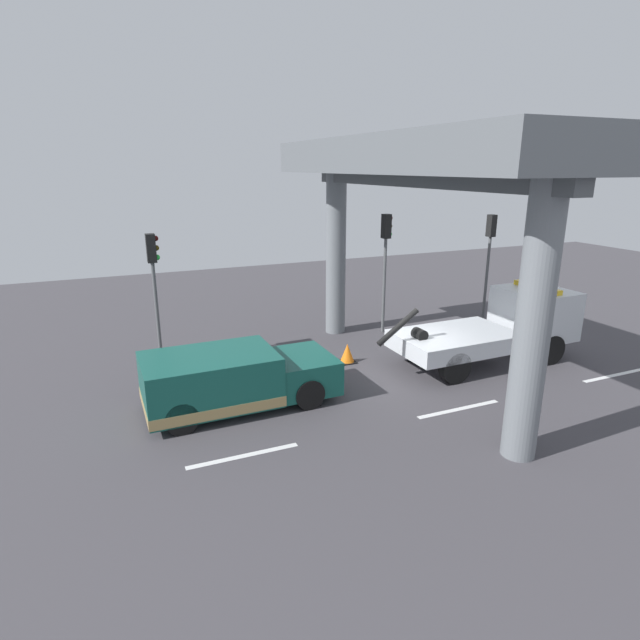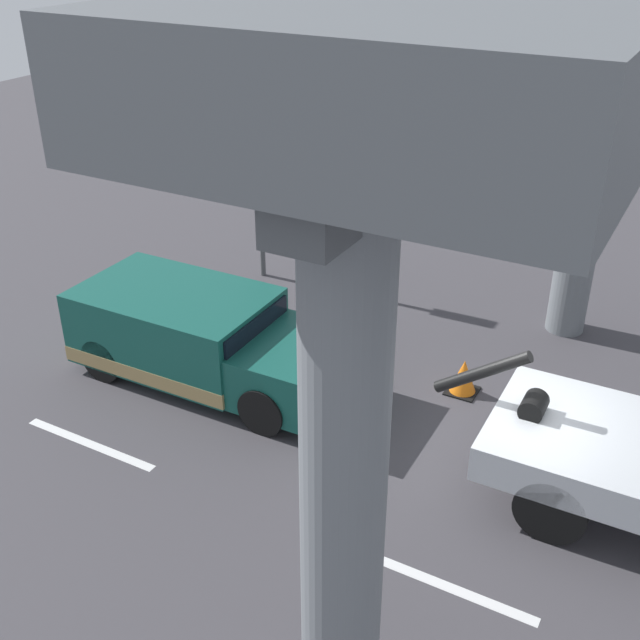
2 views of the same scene
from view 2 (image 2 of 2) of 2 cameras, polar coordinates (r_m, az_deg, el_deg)
ground_plane at (r=12.49m, az=13.11°, el=-10.84°), size 60.00×40.00×0.10m
lane_stripe_west at (r=13.17m, az=-16.62°, el=-8.75°), size 2.60×0.16×0.01m
lane_stripe_mid at (r=10.60m, az=8.76°, el=-18.64°), size 2.60×0.16×0.01m
towed_van_green at (r=14.09m, az=-8.63°, el=-1.34°), size 5.22×2.27×1.58m
overpass_structure at (r=9.95m, az=15.99°, el=18.25°), size 3.60×11.95×7.13m
traffic_light_near at (r=17.08m, az=-4.52°, el=12.89°), size 0.39×0.32×4.30m
traffic_cone_orange at (r=13.93m, az=10.54°, el=-4.17°), size 0.54×0.54×0.65m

